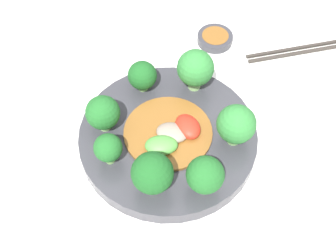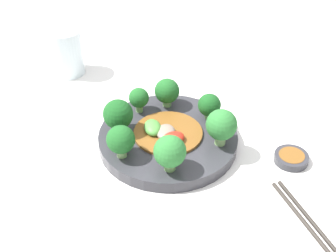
{
  "view_description": "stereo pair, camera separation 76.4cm",
  "coord_description": "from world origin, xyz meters",
  "px_view_note": "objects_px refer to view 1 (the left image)",
  "views": [
    {
      "loc": [
        -0.18,
        -0.31,
        1.35
      ],
      "look_at": [
        0.02,
        0.04,
        0.78
      ],
      "focal_mm": 50.0,
      "sensor_mm": 36.0,
      "label": 1
    },
    {
      "loc": [
        0.58,
        -0.4,
        1.34
      ],
      "look_at": [
        0.02,
        0.04,
        0.78
      ],
      "focal_mm": 50.0,
      "sensor_mm": 36.0,
      "label": 2
    }
  ],
  "objects_px": {
    "broccoli_southeast": "(236,125)",
    "broccoli_southwest": "(152,173)",
    "sauce_dish": "(215,38)",
    "plate": "(168,138)",
    "broccoli_northwest": "(103,113)",
    "stirfry_center": "(171,134)",
    "broccoli_west": "(108,148)",
    "broccoli_south": "(205,175)",
    "chopsticks": "(308,49)",
    "broccoli_north": "(142,76)",
    "broccoli_northeast": "(195,69)"
  },
  "relations": [
    {
      "from": "broccoli_northeast",
      "to": "broccoli_north",
      "type": "bearing_deg",
      "value": 152.8
    },
    {
      "from": "broccoli_northwest",
      "to": "sauce_dish",
      "type": "bearing_deg",
      "value": 19.48
    },
    {
      "from": "stirfry_center",
      "to": "sauce_dish",
      "type": "distance_m",
      "value": 0.24
    },
    {
      "from": "broccoli_northeast",
      "to": "broccoli_southwest",
      "type": "height_order",
      "value": "broccoli_northeast"
    },
    {
      "from": "broccoli_northwest",
      "to": "chopsticks",
      "type": "distance_m",
      "value": 0.4
    },
    {
      "from": "broccoli_north",
      "to": "chopsticks",
      "type": "distance_m",
      "value": 0.32
    },
    {
      "from": "sauce_dish",
      "to": "broccoli_southeast",
      "type": "bearing_deg",
      "value": -116.57
    },
    {
      "from": "broccoli_northwest",
      "to": "chopsticks",
      "type": "height_order",
      "value": "broccoli_northwest"
    },
    {
      "from": "broccoli_southeast",
      "to": "broccoli_southwest",
      "type": "xyz_separation_m",
      "value": [
        -0.14,
        -0.01,
        0.0
      ]
    },
    {
      "from": "broccoli_west",
      "to": "chopsticks",
      "type": "xyz_separation_m",
      "value": [
        0.42,
        0.05,
        -0.05
      ]
    },
    {
      "from": "broccoli_west",
      "to": "broccoli_northeast",
      "type": "bearing_deg",
      "value": 18.33
    },
    {
      "from": "broccoli_southwest",
      "to": "sauce_dish",
      "type": "height_order",
      "value": "broccoli_southwest"
    },
    {
      "from": "broccoli_southwest",
      "to": "chopsticks",
      "type": "distance_m",
      "value": 0.41
    },
    {
      "from": "broccoli_south",
      "to": "stirfry_center",
      "type": "xyz_separation_m",
      "value": [
        0.0,
        0.1,
        -0.03
      ]
    },
    {
      "from": "broccoli_south",
      "to": "stirfry_center",
      "type": "distance_m",
      "value": 0.1
    },
    {
      "from": "broccoli_southeast",
      "to": "broccoli_northeast",
      "type": "xyz_separation_m",
      "value": [
        0.0,
        0.12,
        0.0
      ]
    },
    {
      "from": "chopsticks",
      "to": "broccoli_west",
      "type": "bearing_deg",
      "value": -173.29
    },
    {
      "from": "sauce_dish",
      "to": "stirfry_center",
      "type": "bearing_deg",
      "value": -139.28
    },
    {
      "from": "stirfry_center",
      "to": "broccoli_west",
      "type": "bearing_deg",
      "value": 175.96
    },
    {
      "from": "broccoli_southeast",
      "to": "broccoli_northwest",
      "type": "bearing_deg",
      "value": 143.24
    },
    {
      "from": "broccoli_north",
      "to": "broccoli_west",
      "type": "bearing_deg",
      "value": -137.25
    },
    {
      "from": "broccoli_northwest",
      "to": "broccoli_northeast",
      "type": "relative_size",
      "value": 0.84
    },
    {
      "from": "plate",
      "to": "broccoli_northeast",
      "type": "bearing_deg",
      "value": 35.82
    },
    {
      "from": "broccoli_south",
      "to": "broccoli_northeast",
      "type": "xyz_separation_m",
      "value": [
        0.09,
        0.17,
        0.01
      ]
    },
    {
      "from": "broccoli_northeast",
      "to": "sauce_dish",
      "type": "relative_size",
      "value": 1.15
    },
    {
      "from": "broccoli_northwest",
      "to": "broccoli_north",
      "type": "height_order",
      "value": "broccoli_northwest"
    },
    {
      "from": "broccoli_south",
      "to": "stirfry_center",
      "type": "relative_size",
      "value": 0.48
    },
    {
      "from": "broccoli_southwest",
      "to": "stirfry_center",
      "type": "bearing_deg",
      "value": 44.46
    },
    {
      "from": "plate",
      "to": "sauce_dish",
      "type": "height_order",
      "value": "plate"
    },
    {
      "from": "broccoli_southeast",
      "to": "chopsticks",
      "type": "xyz_separation_m",
      "value": [
        0.24,
        0.11,
        -0.06
      ]
    },
    {
      "from": "broccoli_northeast",
      "to": "broccoli_southwest",
      "type": "distance_m",
      "value": 0.2
    },
    {
      "from": "broccoli_northwest",
      "to": "broccoli_northeast",
      "type": "distance_m",
      "value": 0.16
    },
    {
      "from": "plate",
      "to": "broccoli_southwest",
      "type": "relative_size",
      "value": 3.77
    },
    {
      "from": "broccoli_west",
      "to": "chopsticks",
      "type": "distance_m",
      "value": 0.42
    },
    {
      "from": "broccoli_west",
      "to": "broccoli_southeast",
      "type": "distance_m",
      "value": 0.19
    },
    {
      "from": "broccoli_west",
      "to": "sauce_dish",
      "type": "bearing_deg",
      "value": 28.17
    },
    {
      "from": "broccoli_west",
      "to": "broccoli_southwest",
      "type": "xyz_separation_m",
      "value": [
        0.03,
        -0.07,
        0.01
      ]
    },
    {
      "from": "broccoli_northeast",
      "to": "chopsticks",
      "type": "distance_m",
      "value": 0.25
    },
    {
      "from": "chopsticks",
      "to": "sauce_dish",
      "type": "relative_size",
      "value": 3.47
    },
    {
      "from": "broccoli_northwest",
      "to": "broccoli_northeast",
      "type": "height_order",
      "value": "broccoli_northeast"
    },
    {
      "from": "sauce_dish",
      "to": "broccoli_northeast",
      "type": "bearing_deg",
      "value": -138.03
    },
    {
      "from": "broccoli_west",
      "to": "sauce_dish",
      "type": "xyz_separation_m",
      "value": [
        0.28,
        0.15,
        -0.05
      ]
    },
    {
      "from": "broccoli_southeast",
      "to": "stirfry_center",
      "type": "bearing_deg",
      "value": 146.15
    },
    {
      "from": "broccoli_southwest",
      "to": "broccoli_west",
      "type": "bearing_deg",
      "value": 114.48
    },
    {
      "from": "broccoli_northwest",
      "to": "broccoli_southeast",
      "type": "distance_m",
      "value": 0.2
    },
    {
      "from": "broccoli_west",
      "to": "sauce_dish",
      "type": "relative_size",
      "value": 0.84
    },
    {
      "from": "stirfry_center",
      "to": "broccoli_southwest",
      "type": "bearing_deg",
      "value": -135.54
    },
    {
      "from": "plate",
      "to": "broccoli_northwest",
      "type": "bearing_deg",
      "value": 142.92
    },
    {
      "from": "broccoli_north",
      "to": "broccoli_southwest",
      "type": "xyz_separation_m",
      "value": [
        -0.07,
        -0.17,
        0.01
      ]
    },
    {
      "from": "broccoli_northwest",
      "to": "broccoli_south",
      "type": "height_order",
      "value": "broccoli_south"
    }
  ]
}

